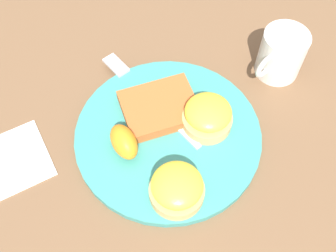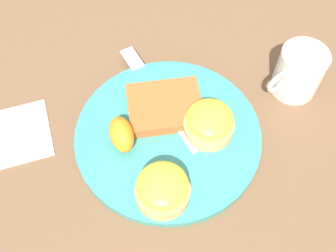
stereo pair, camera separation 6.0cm
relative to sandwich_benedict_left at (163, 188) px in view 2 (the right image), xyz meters
name	(u,v)px [view 2 (the right image)]	position (x,y,z in m)	size (l,w,h in m)	color
ground_plane	(168,137)	(-0.06, -0.08, -0.04)	(1.10, 1.10, 0.00)	brown
plate	(168,135)	(-0.06, -0.08, -0.03)	(0.29, 0.29, 0.01)	teal
sandwich_benedict_left	(163,188)	(0.00, 0.00, 0.00)	(0.08, 0.08, 0.05)	tan
sandwich_benedict_right	(209,122)	(-0.12, -0.05, 0.00)	(0.08, 0.08, 0.05)	tan
hashbrown_patty	(165,106)	(-0.08, -0.12, -0.01)	(0.12, 0.09, 0.02)	#B85929
orange_wedge	(122,134)	(0.01, -0.11, 0.00)	(0.06, 0.04, 0.04)	orange
fork	(153,90)	(-0.08, -0.17, -0.02)	(0.03, 0.24, 0.00)	silver
cup	(298,72)	(-0.30, -0.05, 0.00)	(0.11, 0.08, 0.08)	silver
napkin	(15,135)	(0.14, -0.22, -0.04)	(0.11, 0.11, 0.00)	white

